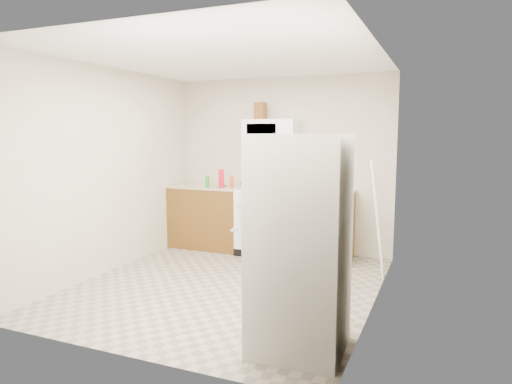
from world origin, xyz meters
The scene contains 20 objects.
floor centered at (0.00, 0.00, 0.00)m, with size 3.60×3.60×0.00m, color gray.
back_wall centered at (0.00, 1.79, 1.25)m, with size 3.20×0.02×2.50m, color beige.
right_wall centered at (1.59, 0.00, 1.25)m, with size 0.02×3.60×2.50m, color beige.
cabinet_left centered at (-1.04, 1.49, 0.45)m, with size 1.12×0.62×0.90m, color brown.
counter_left centered at (-1.04, 1.49, 0.92)m, with size 1.14×0.64×0.04m, color tan.
cabinet_right centered at (0.68, 1.49, 0.45)m, with size 0.80×0.62×0.90m, color brown.
counter_right centered at (0.68, 1.49, 0.92)m, with size 0.82×0.64×0.04m, color tan.
gas_range centered at (-0.10, 1.48, 0.49)m, with size 0.76×0.65×1.13m.
microwave centered at (-0.10, 1.61, 1.70)m, with size 0.76×0.38×0.40m, color white.
person centered at (0.07, 0.72, 0.83)m, with size 0.60×0.40×1.66m, color tan.
fridge centered at (1.19, -1.16, 0.85)m, with size 0.70×0.70×1.70m, color silver.
kettle centered at (0.60, 1.64, 1.02)m, with size 0.14×0.14×0.17m, color silver.
jug centered at (-0.27, 1.61, 2.02)m, with size 0.14×0.14×0.24m, color brown.
saucepan centered at (-0.24, 1.65, 1.01)m, with size 0.22×0.22×0.12m, color #A9A9AD.
tray centered at (0.10, 1.37, 0.96)m, with size 0.25×0.16×0.05m, color white.
bottle_spray centered at (-0.72, 1.25, 1.07)m, with size 0.08×0.08×0.26m, color red.
bottle_hot_sauce centered at (-0.61, 1.36, 1.02)m, with size 0.05×0.05×0.17m, color #D04617.
bottle_green_cap centered at (-0.91, 1.20, 1.02)m, with size 0.05×0.05×0.17m, color #17801D.
pot_lid centered at (-0.69, 1.32, 0.94)m, with size 0.25×0.25×0.01m, color silver.
broom centered at (1.53, 0.72, 0.72)m, with size 0.03×0.03×1.43m, color white.
Camera 1 is at (2.21, -4.48, 1.70)m, focal length 32.00 mm.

